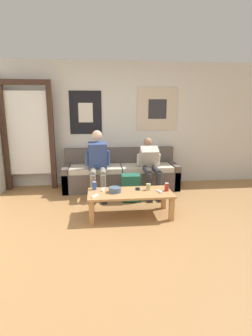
% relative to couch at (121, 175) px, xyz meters
% --- Properties ---
extents(ground_plane, '(18.00, 18.00, 0.00)m').
position_rel_couch_xyz_m(ground_plane, '(0.04, -2.09, -0.28)').
color(ground_plane, '#9E7042').
extents(wall_back, '(10.00, 0.07, 2.55)m').
position_rel_couch_xyz_m(wall_back, '(0.04, 0.36, 1.00)').
color(wall_back, silver).
rests_on(wall_back, ground_plane).
extents(door_frame, '(1.00, 0.10, 2.15)m').
position_rel_couch_xyz_m(door_frame, '(-1.82, 0.15, 0.92)').
color(door_frame, '#382319').
rests_on(door_frame, ground_plane).
extents(couch, '(2.31, 0.73, 0.80)m').
position_rel_couch_xyz_m(couch, '(0.00, 0.00, 0.00)').
color(couch, '#564C47').
rests_on(couch, ground_plane).
extents(coffee_table, '(1.28, 0.59, 0.38)m').
position_rel_couch_xyz_m(coffee_table, '(0.01, -1.46, 0.04)').
color(coffee_table, '#B27F4C').
rests_on(coffee_table, ground_plane).
extents(person_seated_adult, '(0.47, 0.82, 1.21)m').
position_rel_couch_xyz_m(person_seated_adult, '(-0.47, -0.40, 0.37)').
color(person_seated_adult, gray).
rests_on(person_seated_adult, ground_plane).
extents(person_seated_teen, '(0.47, 0.95, 1.05)m').
position_rel_couch_xyz_m(person_seated_teen, '(0.53, -0.38, 0.29)').
color(person_seated_teen, '#2D2D33').
rests_on(person_seated_teen, ground_plane).
extents(backpack, '(0.33, 0.30, 0.47)m').
position_rel_couch_xyz_m(backpack, '(0.11, -0.79, -0.05)').
color(backpack, '#1E5642').
rests_on(backpack, ground_plane).
extents(ceramic_bowl, '(0.20, 0.20, 0.08)m').
position_rel_couch_xyz_m(ceramic_bowl, '(-0.22, -1.44, 0.14)').
color(ceramic_bowl, '#475B75').
rests_on(ceramic_bowl, coffee_table).
extents(pillar_candle, '(0.07, 0.07, 0.11)m').
position_rel_couch_xyz_m(pillar_candle, '(0.31, -1.38, 0.15)').
color(pillar_candle, tan).
rests_on(pillar_candle, coffee_table).
extents(drink_can_blue, '(0.07, 0.07, 0.12)m').
position_rel_couch_xyz_m(drink_can_blue, '(-0.53, -1.27, 0.16)').
color(drink_can_blue, '#28479E').
rests_on(drink_can_blue, coffee_table).
extents(drink_can_red, '(0.07, 0.07, 0.12)m').
position_rel_couch_xyz_m(drink_can_red, '(0.58, -1.46, 0.16)').
color(drink_can_red, maroon).
rests_on(drink_can_red, coffee_table).
extents(game_controller_near_left, '(0.06, 0.15, 0.03)m').
position_rel_couch_xyz_m(game_controller_near_left, '(-0.40, -1.33, 0.11)').
color(game_controller_near_left, white).
rests_on(game_controller_near_left, coffee_table).
extents(game_controller_near_right, '(0.08, 0.15, 0.03)m').
position_rel_couch_xyz_m(game_controller_near_right, '(0.45, -1.51, 0.11)').
color(game_controller_near_right, white).
rests_on(game_controller_near_right, coffee_table).
extents(game_controller_far_center, '(0.11, 0.14, 0.03)m').
position_rel_couch_xyz_m(game_controller_far_center, '(-0.52, -1.61, 0.11)').
color(game_controller_far_center, white).
rests_on(game_controller_far_center, coffee_table).
extents(cell_phone, '(0.08, 0.14, 0.01)m').
position_rel_couch_xyz_m(cell_phone, '(0.15, -1.33, 0.11)').
color(cell_phone, black).
rests_on(cell_phone, coffee_table).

